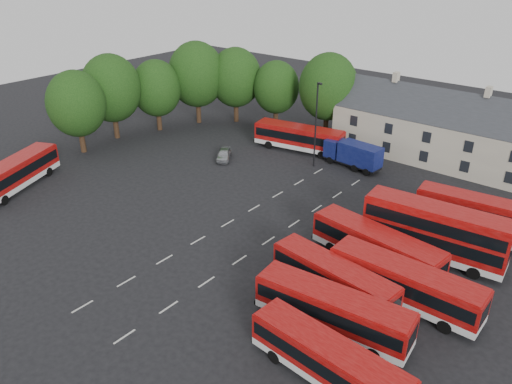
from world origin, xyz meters
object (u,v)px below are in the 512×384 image
bus_row_a (329,359)px  silver_car (224,154)px  box_truck (353,154)px  bus_west (15,172)px  lamppost (316,123)px  bus_dd_south (435,229)px

bus_row_a → silver_car: bus_row_a is taller
box_truck → silver_car: 15.86m
bus_west → lamppost: (21.73, 25.77, 3.50)m
bus_west → lamppost: 33.89m
bus_row_a → bus_west: bus_west is taller
bus_row_a → lamppost: lamppost is taller
box_truck → silver_car: (-13.63, -8.03, -1.07)m
bus_row_a → lamppost: (-19.05, 27.43, 3.70)m
silver_car → bus_dd_south: bearing=-44.1°
bus_dd_south → silver_car: bearing=165.2°
bus_west → bus_row_a: bearing=-116.7°
bus_row_a → lamppost: bearing=128.8°
box_truck → lamppost: lamppost is taller
box_truck → silver_car: size_ratio=1.82×
box_truck → lamppost: size_ratio=0.71×
bus_row_a → lamppost: size_ratio=1.03×
bus_west → box_truck: size_ratio=1.60×
lamppost → bus_row_a: bearing=-55.2°
bus_west → silver_car: size_ratio=2.93×
bus_row_a → box_truck: size_ratio=1.46×
box_truck → lamppost: (-3.79, -2.69, 3.73)m
box_truck → lamppost: 5.96m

